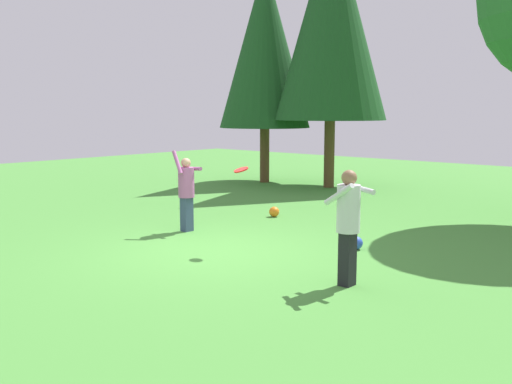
{
  "coord_description": "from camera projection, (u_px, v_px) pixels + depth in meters",
  "views": [
    {
      "loc": [
        7.32,
        -7.27,
        2.56
      ],
      "look_at": [
        0.36,
        0.68,
        1.05
      ],
      "focal_mm": 40.5,
      "sensor_mm": 36.0,
      "label": 1
    }
  ],
  "objects": [
    {
      "name": "person_catcher",
      "position": [
        348.0,
        218.0,
        8.34
      ],
      "size": [
        0.66,
        0.59,
        1.71
      ],
      "rotation": [
        0.0,
        0.0,
        2.93
      ],
      "color": "black",
      "rests_on": "ground_plane"
    },
    {
      "name": "tree_left",
      "position": [
        332.0,
        19.0,
        18.48
      ],
      "size": [
        3.65,
        3.65,
        8.71
      ],
      "color": "brown",
      "rests_on": "ground_plane"
    },
    {
      "name": "tree_far_left",
      "position": [
        265.0,
        46.0,
        19.96
      ],
      "size": [
        3.17,
        3.17,
        7.58
      ],
      "color": "brown",
      "rests_on": "ground_plane"
    },
    {
      "name": "ground_plane",
      "position": [
        217.0,
        251.0,
        10.55
      ],
      "size": [
        40.0,
        40.0,
        0.0
      ],
      "primitive_type": "plane",
      "color": "#478C38"
    },
    {
      "name": "frisbee",
      "position": [
        241.0,
        170.0,
        10.4
      ],
      "size": [
        0.35,
        0.35,
        0.11
      ],
      "color": "red"
    },
    {
      "name": "ball_orange",
      "position": [
        274.0,
        212.0,
        13.9
      ],
      "size": [
        0.25,
        0.25,
        0.25
      ],
      "primitive_type": "sphere",
      "color": "orange",
      "rests_on": "ground_plane"
    },
    {
      "name": "person_thrower",
      "position": [
        186.0,
        188.0,
        12.15
      ],
      "size": [
        0.56,
        0.57,
        1.72
      ],
      "rotation": [
        0.0,
        0.0,
        -0.23
      ],
      "color": "#38476B",
      "rests_on": "ground_plane"
    },
    {
      "name": "ball_blue",
      "position": [
        356.0,
        243.0,
        10.64
      ],
      "size": [
        0.24,
        0.24,
        0.24
      ],
      "primitive_type": "sphere",
      "color": "blue",
      "rests_on": "ground_plane"
    }
  ]
}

